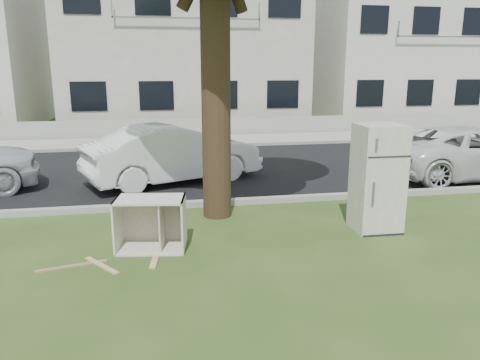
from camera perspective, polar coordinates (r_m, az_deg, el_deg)
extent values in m
plane|color=#2B4318|center=(7.50, 2.17, -8.34)|extent=(120.00, 120.00, 0.00)
cube|color=black|center=(13.18, -3.52, 1.39)|extent=(120.00, 7.00, 0.01)
cube|color=gray|center=(9.77, -0.96, -3.02)|extent=(120.00, 0.18, 0.12)
cube|color=gray|center=(16.64, -5.02, 3.95)|extent=(120.00, 0.18, 0.12)
cube|color=gray|center=(18.07, -5.47, 4.73)|extent=(120.00, 2.80, 0.01)
cube|color=gray|center=(19.60, -5.91, 6.44)|extent=(120.00, 0.15, 0.70)
cylinder|color=black|center=(8.66, -2.97, 12.27)|extent=(0.54, 0.54, 5.20)
cube|color=beige|center=(24.34, -7.09, 15.49)|extent=(11.00, 8.00, 7.20)
cube|color=silver|center=(27.80, 19.28, 14.01)|extent=(10.00, 8.00, 6.60)
cube|color=#B2ACA1|center=(8.42, 16.42, 0.22)|extent=(0.78, 0.73, 1.86)
cube|color=beige|center=(7.49, -10.81, -5.23)|extent=(1.15, 0.82, 0.83)
cube|color=olive|center=(7.28, -19.83, -9.83)|extent=(0.98, 0.30, 0.02)
cube|color=tan|center=(7.17, -16.54, -9.94)|extent=(0.55, 0.70, 0.02)
cube|color=tan|center=(7.26, -10.26, -9.27)|extent=(0.19, 0.80, 0.02)
imported|color=white|center=(11.65, -8.11, 3.20)|extent=(4.58, 3.01, 1.43)
imported|color=silver|center=(13.43, 26.72, 3.02)|extent=(4.74, 2.19, 1.32)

